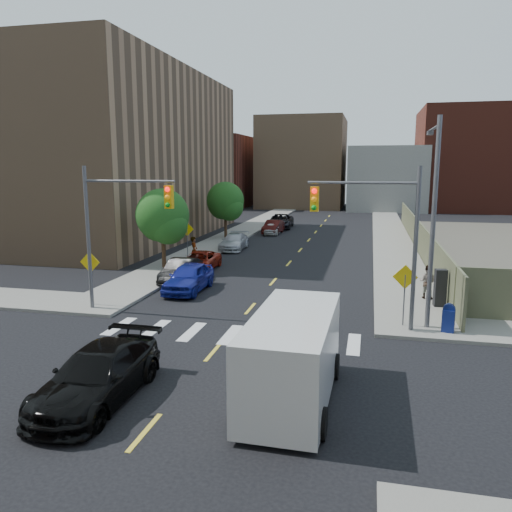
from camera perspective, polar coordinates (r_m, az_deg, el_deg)
The scene contains 30 objects.
ground at distance 17.68m, azimuth -6.90°, elevation -13.08°, with size 160.00×160.00×0.00m, color black.
sidewalk_nw at distance 58.71m, azimuth -0.36°, elevation 3.48°, with size 3.50×73.00×0.15m, color gray.
sidewalk_ne at distance 57.21m, azimuth 14.96°, elevation 2.96°, with size 3.50×73.00×0.15m, color gray.
fence_north at distance 43.81m, azimuth 18.01°, elevation 2.22°, with size 0.12×44.00×2.50m, color #5B5D41.
building_nw at distance 53.02m, azimuth -18.84°, elevation 10.80°, with size 22.00×30.00×16.00m, color #8C6B4C.
bg_bldg_west at distance 89.61m, azimuth -5.13°, elevation 9.57°, with size 14.00×18.00×12.00m, color #592319.
bg_bldg_midwest at distance 88.02m, azimuth 5.40°, elevation 10.53°, with size 14.00×16.00×15.00m, color #8C6B4C.
bg_bldg_center at distance 85.30m, azimuth 14.66°, elevation 8.58°, with size 12.00×16.00×10.00m, color gray.
bg_bldg_east at distance 88.78m, azimuth 23.92°, elevation 10.03°, with size 18.00×18.00×16.00m, color #592319.
signal_nw at distance 24.33m, azimuth -15.69°, elevation 4.08°, with size 4.59×0.30×7.00m.
signal_ne at distance 21.39m, azimuth 13.83°, elevation 3.36°, with size 4.59×0.30×7.00m.
streetlight_ne at distance 22.37m, azimuth 19.57°, elevation 5.14°, with size 0.25×3.70×9.00m.
warn_sign_nw at distance 26.03m, azimuth -18.42°, elevation -1.33°, with size 1.06×0.06×2.83m.
warn_sign_ne at distance 22.37m, azimuth 16.65°, elevation -3.07°, with size 1.06×0.06×2.83m.
warn_sign_midwest at distance 38.04m, azimuth -7.88°, elevation 2.61°, with size 1.06×0.06×2.83m.
tree_west_near at distance 34.31m, azimuth -10.60°, elevation 4.21°, with size 3.66×3.64×5.52m.
tree_west_far at distance 48.38m, azimuth -3.51°, elevation 6.07°, with size 3.66×3.64×5.52m.
parked_car_blue at distance 28.37m, azimuth -7.68°, elevation -2.45°, with size 1.87×4.65×1.59m, color navy.
parked_car_black at distance 30.78m, azimuth -8.57°, elevation -1.65°, with size 1.48×4.23×1.39m, color black.
parked_car_red at distance 33.92m, azimuth -6.47°, elevation -0.60°, with size 2.12×4.60×1.28m, color maroon.
parked_car_silver at distance 42.20m, azimuth -2.53°, elevation 1.64°, with size 1.90×4.67×1.36m, color #B2B4BA.
parked_car_white at distance 51.78m, azimuth 1.87°, elevation 3.17°, with size 1.46×3.63×1.24m, color silver.
parked_car_maroon at distance 52.25m, azimuth 1.98°, elevation 3.33°, with size 1.49×4.27×1.41m, color #390D0B.
parked_car_grey at distance 57.04m, azimuth 2.78°, elevation 3.99°, with size 2.62×5.69×1.58m, color black.
black_sedan at distance 16.09m, azimuth -17.63°, elevation -12.87°, with size 2.22×5.45×1.58m, color black.
cargo_van at distance 15.35m, azimuth 4.30°, elevation -11.01°, with size 2.56×5.95×2.71m.
mailbox at distance 22.40m, azimuth 21.14°, elevation -6.65°, with size 0.57×0.48×1.21m.
payphone at distance 26.21m, azimuth 20.30°, elevation -3.43°, with size 0.55×0.45×1.85m, color black.
pedestrian_west at distance 35.20m, azimuth -7.08°, elevation 0.61°, with size 0.72×0.47×1.98m, color gray.
pedestrian_east at distance 27.54m, azimuth 18.99°, elevation -2.80°, with size 0.86×0.67×1.76m, color gray.
Camera 1 is at (5.61, -15.25, 6.98)m, focal length 35.00 mm.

